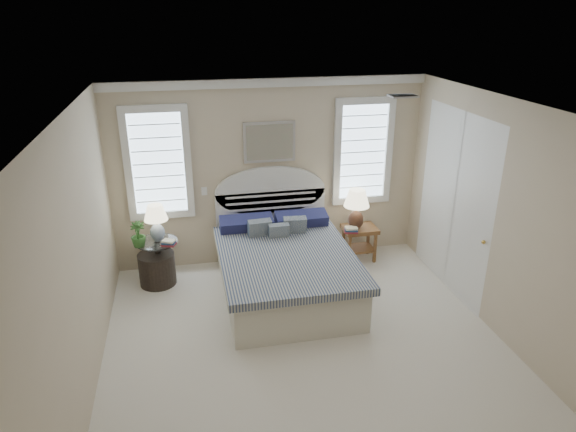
{
  "coord_description": "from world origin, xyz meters",
  "views": [
    {
      "loc": [
        -1.21,
        -4.51,
        3.58
      ],
      "look_at": [
        -0.04,
        1.0,
        1.28
      ],
      "focal_mm": 32.0,
      "sensor_mm": 36.0,
      "label": 1
    }
  ],
  "objects_px": {
    "bed": "(284,265)",
    "nightstand_right": "(359,236)",
    "lamp_right": "(357,205)",
    "floor_pot": "(157,269)",
    "lamp_left": "(156,219)",
    "side_table_left": "(158,257)"
  },
  "relations": [
    {
      "from": "lamp_right",
      "to": "side_table_left",
      "type": "bearing_deg",
      "value": -178.48
    },
    {
      "from": "bed",
      "to": "lamp_right",
      "type": "relative_size",
      "value": 3.71
    },
    {
      "from": "bed",
      "to": "side_table_left",
      "type": "bearing_deg",
      "value": 160.26
    },
    {
      "from": "bed",
      "to": "side_table_left",
      "type": "height_order",
      "value": "bed"
    },
    {
      "from": "floor_pot",
      "to": "lamp_right",
      "type": "bearing_deg",
      "value": 2.15
    },
    {
      "from": "nightstand_right",
      "to": "lamp_right",
      "type": "distance_m",
      "value": 0.52
    },
    {
      "from": "bed",
      "to": "lamp_left",
      "type": "height_order",
      "value": "bed"
    },
    {
      "from": "lamp_left",
      "to": "floor_pot",
      "type": "bearing_deg",
      "value": -128.14
    },
    {
      "from": "side_table_left",
      "to": "lamp_left",
      "type": "height_order",
      "value": "lamp_left"
    },
    {
      "from": "lamp_right",
      "to": "floor_pot",
      "type": "bearing_deg",
      "value": -177.85
    },
    {
      "from": "floor_pot",
      "to": "bed",
      "type": "bearing_deg",
      "value": -18.44
    },
    {
      "from": "bed",
      "to": "side_table_left",
      "type": "relative_size",
      "value": 3.61
    },
    {
      "from": "bed",
      "to": "lamp_left",
      "type": "bearing_deg",
      "value": 158.98
    },
    {
      "from": "side_table_left",
      "to": "lamp_right",
      "type": "xyz_separation_m",
      "value": [
        2.87,
        0.08,
        0.52
      ]
    },
    {
      "from": "bed",
      "to": "nightstand_right",
      "type": "xyz_separation_m",
      "value": [
        1.3,
        0.69,
        0.0
      ]
    },
    {
      "from": "nightstand_right",
      "to": "lamp_left",
      "type": "bearing_deg",
      "value": -178.69
    },
    {
      "from": "nightstand_right",
      "to": "side_table_left",
      "type": "bearing_deg",
      "value": -178.06
    },
    {
      "from": "side_table_left",
      "to": "floor_pot",
      "type": "distance_m",
      "value": 0.17
    },
    {
      "from": "bed",
      "to": "nightstand_right",
      "type": "relative_size",
      "value": 4.29
    },
    {
      "from": "bed",
      "to": "floor_pot",
      "type": "relative_size",
      "value": 4.56
    },
    {
      "from": "nightstand_right",
      "to": "lamp_right",
      "type": "height_order",
      "value": "lamp_right"
    },
    {
      "from": "nightstand_right",
      "to": "lamp_left",
      "type": "relative_size",
      "value": 1.02
    }
  ]
}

